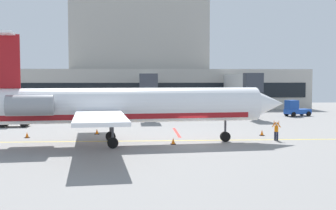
{
  "coord_description": "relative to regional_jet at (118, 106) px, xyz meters",
  "views": [
    {
      "loc": [
        -4.45,
        -36.55,
        5.79
      ],
      "look_at": [
        -1.74,
        6.84,
        3.0
      ],
      "focal_mm": 46.58,
      "sensor_mm": 36.0,
      "label": 1
    }
  ],
  "objects": [
    {
      "name": "jet_bridge_west",
      "position": [
        17.3,
        29.12,
        1.61
      ],
      "size": [
        2.4,
        18.78,
        6.35
      ],
      "color": "silver",
      "rests_on": "ground"
    },
    {
      "name": "terminal_building",
      "position": [
        1.48,
        45.92,
        3.93
      ],
      "size": [
        62.86,
        12.64,
        20.83
      ],
      "color": "#B7B2A8",
      "rests_on": "ground"
    },
    {
      "name": "safety_cone_delta",
      "position": [
        -2.52,
        6.95,
        -3.1
      ],
      "size": [
        0.47,
        0.47,
        0.55
      ],
      "color": "orange",
      "rests_on": "ground"
    },
    {
      "name": "jet_bridge_east",
      "position": [
        2.97,
        28.52,
        1.53
      ],
      "size": [
        2.4,
        19.94,
        6.26
      ],
      "color": "silver",
      "rests_on": "ground"
    },
    {
      "name": "fuel_tank",
      "position": [
        -7.32,
        29.18,
        -1.77
      ],
      "size": [
        6.97,
        2.73,
        2.86
      ],
      "color": "white",
      "rests_on": "ground"
    },
    {
      "name": "regional_jet",
      "position": [
        0.0,
        0.0,
        0.0
      ],
      "size": [
        29.62,
        22.65,
        9.37
      ],
      "color": "white",
      "rests_on": "ground"
    },
    {
      "name": "ground",
      "position": [
        6.39,
        -0.77,
        -3.4
      ],
      "size": [
        120.0,
        120.0,
        0.11
      ],
      "color": "gray"
    },
    {
      "name": "baggage_tug",
      "position": [
        24.81,
        25.69,
        -2.29
      ],
      "size": [
        4.26,
        2.89,
        2.39
      ],
      "color": "#1E4CB2",
      "rests_on": "ground"
    },
    {
      "name": "safety_cone_alpha",
      "position": [
        13.93,
        4.89,
        -3.1
      ],
      "size": [
        0.47,
        0.47,
        0.55
      ],
      "color": "orange",
      "rests_on": "ground"
    },
    {
      "name": "pushback_tractor",
      "position": [
        -13.11,
        14.25,
        -2.43
      ],
      "size": [
        3.49,
        2.25,
        2.01
      ],
      "color": "silver",
      "rests_on": "ground"
    },
    {
      "name": "safety_cone_bravo",
      "position": [
        -8.93,
        4.71,
        -3.1
      ],
      "size": [
        0.47,
        0.47,
        0.55
      ],
      "color": "orange",
      "rests_on": "ground"
    },
    {
      "name": "marshaller",
      "position": [
        14.28,
        1.47,
        -2.44
      ],
      "size": [
        0.74,
        0.53,
        1.82
      ],
      "color": "#191E33",
      "rests_on": "ground"
    },
    {
      "name": "safety_cone_charlie",
      "position": [
        4.72,
        -0.14,
        -3.1
      ],
      "size": [
        0.47,
        0.47,
        0.55
      ],
      "color": "orange",
      "rests_on": "ground"
    }
  ]
}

